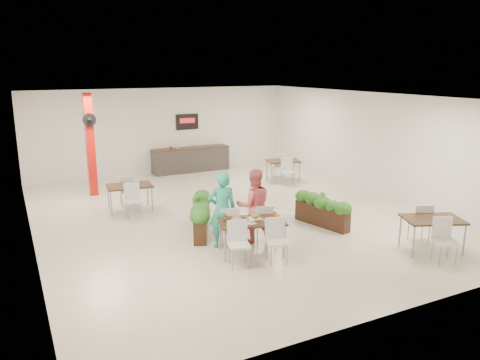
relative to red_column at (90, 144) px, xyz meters
name	(u,v)px	position (x,y,z in m)	size (l,w,h in m)	color
ground	(231,215)	(3.00, -3.79, -1.64)	(12.00, 12.00, 0.00)	beige
room_shell	(230,142)	(3.00, -3.79, 0.36)	(10.10, 12.10, 3.22)	white
red_column	(90,144)	(0.00, 0.00, 0.00)	(0.40, 0.41, 3.20)	red
service_counter	(191,159)	(4.00, 1.86, -1.15)	(3.00, 0.64, 2.20)	#2C2A27
main_table	(251,226)	(2.20, -6.48, -1.01)	(1.60, 1.88, 0.92)	#301E10
diner_man	(222,210)	(1.81, -5.83, -0.78)	(0.63, 0.41, 1.73)	teal
diner_woman	(254,206)	(2.61, -5.83, -0.78)	(0.83, 0.65, 1.72)	#F86E78
planter_left	(201,213)	(1.73, -4.78, -1.14)	(1.01, 1.75, 0.98)	black
planter_right	(322,208)	(4.68, -5.66, -1.17)	(0.71, 1.66, 0.88)	black
side_table_a	(130,189)	(0.62, -2.21, -1.01)	(1.30, 1.65, 0.92)	#301E10
side_table_b	(283,164)	(6.35, -1.09, -1.02)	(1.28, 1.67, 0.92)	#301E10
side_table_c	(432,224)	(5.80, -8.12, -1.01)	(1.45, 1.66, 0.92)	#301E10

